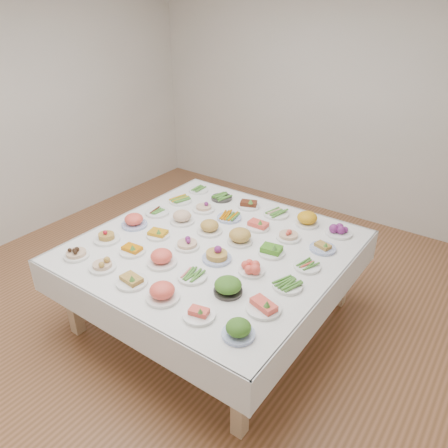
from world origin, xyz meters
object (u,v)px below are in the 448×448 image
Objects in this scene: display_table at (213,252)px; dish_35 at (339,229)px; dish_0 at (76,252)px; dish_18 at (157,212)px.

dish_35 reaches higher than display_table.
dish_18 is at bearing 90.34° from dish_0.
dish_0 is at bearing -89.66° from dish_18.
dish_0 is at bearing -134.60° from dish_35.
dish_18 is (-0.76, 0.15, 0.09)m from display_table.
dish_18 is (-0.01, 0.92, -0.03)m from dish_0.
dish_0 is 0.85× the size of dish_35.
display_table is at bearing -134.65° from dish_35.
dish_35 is (0.76, 0.77, 0.12)m from display_table.
dish_35 reaches higher than dish_18.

